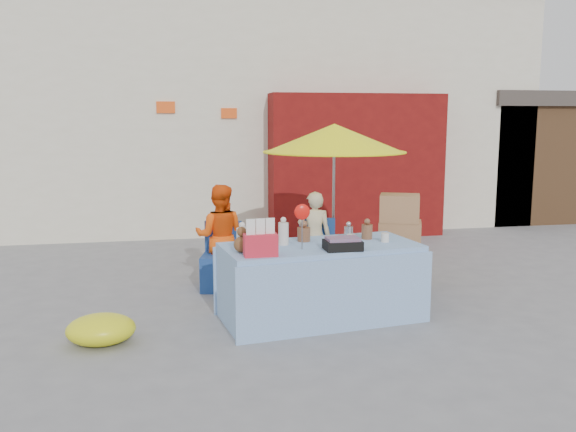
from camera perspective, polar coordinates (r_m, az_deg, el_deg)
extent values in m
plane|color=slate|center=(6.94, -0.64, -9.01)|extent=(80.00, 80.00, 0.00)
cube|color=silver|center=(13.54, -6.21, 9.46)|extent=(12.00, 5.00, 4.50)
cube|color=maroon|center=(11.25, 6.46, 4.68)|extent=(3.20, 0.60, 2.60)
cube|color=#4C331E|center=(14.70, 20.48, 4.81)|extent=(2.60, 3.00, 2.40)
cube|color=#3F3833|center=(14.68, 20.78, 10.07)|extent=(2.80, 3.20, 0.30)
cube|color=#F25014|center=(10.96, -11.37, 9.95)|extent=(0.32, 0.04, 0.20)
cube|color=#F25014|center=(11.02, -5.54, 9.55)|extent=(0.28, 0.04, 0.18)
cube|color=#92B9EA|center=(6.64, 3.04, -6.15)|extent=(2.19, 1.21, 0.82)
cube|color=#92B9EA|center=(6.22, 4.73, -7.49)|extent=(2.13, 0.33, 0.77)
cube|color=#92B9EA|center=(7.08, 1.56, -5.39)|extent=(2.13, 0.33, 0.77)
cylinder|color=silver|center=(6.42, -4.31, -2.01)|extent=(0.14, 0.14, 0.20)
cylinder|color=brown|center=(6.59, -2.70, -1.81)|extent=(0.15, 0.15, 0.18)
cylinder|color=silver|center=(6.49, -0.43, -1.67)|extent=(0.12, 0.12, 0.24)
cylinder|color=brown|center=(6.69, 1.49, -1.72)|extent=(0.16, 0.16, 0.15)
cylinder|color=#B2B2B7|center=(6.92, 5.69, -1.49)|extent=(0.11, 0.11, 0.13)
cylinder|color=brown|center=(6.87, 7.40, -1.46)|extent=(0.14, 0.14, 0.16)
cylinder|color=silver|center=(6.62, 5.90, -2.14)|extent=(0.10, 0.10, 0.10)
cylinder|color=silver|center=(6.74, 9.06, -2.00)|extent=(0.10, 0.10, 0.10)
sphere|color=brown|center=(6.15, -4.34, -2.67)|extent=(0.16, 0.16, 0.16)
ellipsoid|color=red|center=(6.23, 1.33, 0.38)|extent=(0.17, 0.08, 0.16)
cube|color=red|center=(5.97, -2.58, -2.74)|extent=(0.35, 0.20, 0.22)
cube|color=black|center=(6.28, 5.14, -2.73)|extent=(0.41, 0.31, 0.10)
cube|color=navy|center=(7.82, -6.25, -5.25)|extent=(0.57, 0.56, 0.45)
cube|color=navy|center=(7.94, -6.07, -1.89)|extent=(0.48, 0.15, 0.40)
cube|color=navy|center=(8.02, 2.71, -4.85)|extent=(0.57, 0.56, 0.45)
cube|color=navy|center=(8.14, 2.73, -1.57)|extent=(0.48, 0.15, 0.40)
imported|color=#FF520D|center=(7.87, -6.40, -1.88)|extent=(0.75, 0.64, 1.33)
imported|color=beige|center=(8.08, 2.48, -1.96)|extent=(0.50, 0.39, 1.21)
cylinder|color=gray|center=(8.23, 4.28, 1.00)|extent=(0.04, 0.04, 2.00)
cone|color=#FFFD0D|center=(8.15, 4.35, 7.27)|extent=(1.90, 1.90, 0.38)
cylinder|color=#FFFD0D|center=(8.16, 4.34, 6.01)|extent=(1.90, 1.90, 0.02)
cube|color=black|center=(7.91, 10.32, -4.99)|extent=(0.68, 0.63, 0.50)
cube|color=#A17348|center=(7.81, 10.41, -1.85)|extent=(0.64, 0.57, 0.38)
cube|color=#A17348|center=(7.73, 10.40, 0.74)|extent=(0.58, 0.52, 0.34)
ellipsoid|color=yellow|center=(6.24, -17.10, -10.11)|extent=(0.77, 0.68, 0.30)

